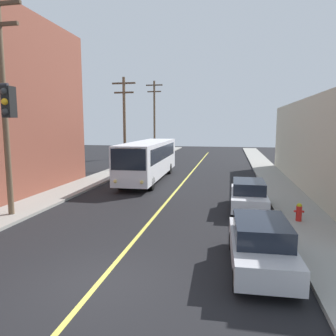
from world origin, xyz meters
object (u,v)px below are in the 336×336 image
Objects in this scene: utility_pole_far at (154,115)px; fire_hydrant at (299,212)px; parked_car_silver at (260,244)px; parked_car_white at (248,195)px; utility_pole_near at (4,96)px; utility_pole_mid at (124,119)px; city_bus at (149,158)px.

utility_pole_far is 12.67× the size of fire_hydrant.
utility_pole_far is (-11.86, 34.66, 5.14)m from parked_car_silver.
parked_car_white is 30.42m from utility_pole_far.
utility_pole_near is 1.15× the size of utility_pole_mid.
utility_pole_mid is 14.10m from utility_pole_far.
fire_hydrant is (14.04, -29.51, -5.40)m from utility_pole_far.
parked_car_white is 5.26× the size of fire_hydrant.
utility_pole_far is (-0.33, 14.08, 0.79)m from utility_pole_mid.
utility_pole_mid reaches higher than parked_car_white.
city_bus reaches higher than fire_hydrant.
parked_car_silver is (7.65, -15.38, -0.98)m from city_bus.
utility_pole_near reaches higher than city_bus.
fire_hydrant is (13.71, -15.43, -4.61)m from utility_pole_mid.
city_bus is 13.14m from utility_pole_near.
parked_car_silver is at bearing -60.73° from utility_pole_mid.
city_bus is 14.24m from fire_hydrant.
utility_pole_near reaches higher than parked_car_white.
parked_car_silver is at bearing -63.57° from city_bus.
utility_pole_mid is at bearing 126.79° from city_bus.
parked_car_white is 0.41× the size of utility_pole_far.
parked_car_silver is 0.42× the size of utility_pole_near.
utility_pole_near is at bearing -108.88° from city_bus.
utility_pole_far is at bearing 102.34° from city_bus.
utility_pole_mid reaches higher than fire_hydrant.
utility_pole_mid is (0.15, 17.01, -0.73)m from utility_pole_near.
utility_pole_near is at bearing -90.49° from utility_pole_mid.
parked_car_silver is 0.42× the size of utility_pole_far.
utility_pole_near is 17.03m from utility_pole_mid.
parked_car_silver is 37.00m from utility_pole_far.
parked_car_silver is at bearing -71.11° from utility_pole_far.
utility_pole_near is at bearing -89.67° from utility_pole_far.
utility_pole_near is at bearing 162.98° from parked_car_silver.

